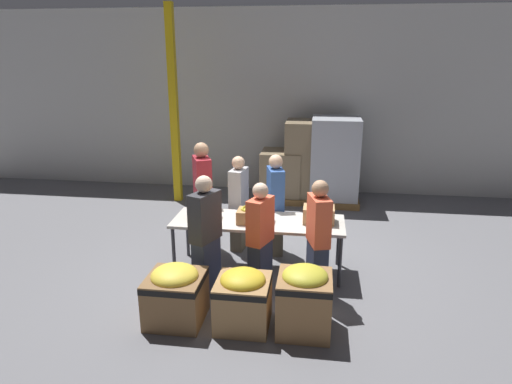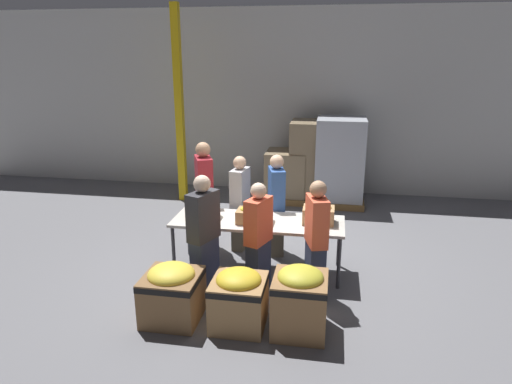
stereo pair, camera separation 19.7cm
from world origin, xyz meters
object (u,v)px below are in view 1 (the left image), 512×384
donation_bin_2 (304,298)px  pallet_stack_2 (335,161)px  support_pillar (174,107)px  pallet_stack_0 (308,162)px  banana_box_0 (204,208)px  donation_bin_1 (243,297)px  volunteer_4 (318,241)px  sorting_table (258,224)px  volunteer_0 (239,204)px  volunteer_5 (206,237)px  donation_bin_0 (176,292)px  volunteer_1 (275,205)px  volunteer_3 (260,240)px  banana_box_2 (319,212)px  banana_box_1 (254,214)px  volunteer_2 (203,197)px  pallet_stack_1 (281,176)px

donation_bin_2 → pallet_stack_2: 4.85m
support_pillar → pallet_stack_0: bearing=9.1°
banana_box_0 → donation_bin_1: banana_box_0 is taller
pallet_stack_2 → volunteer_4: bearing=-94.2°
sorting_table → volunteer_0: (-0.41, 0.74, 0.04)m
volunteer_5 → donation_bin_0: (-0.21, -0.67, -0.44)m
donation_bin_2 → donation_bin_0: bearing=180.0°
volunteer_1 → pallet_stack_0: 2.88m
volunteer_0 → volunteer_3: 1.46m
volunteer_4 → pallet_stack_0: pallet_stack_0 is taller
donation_bin_1 → pallet_stack_0: size_ratio=0.41×
volunteer_0 → banana_box_2: bearing=69.9°
donation_bin_2 → volunteer_4: bearing=80.8°
banana_box_0 → volunteer_5: 0.79m
banana_box_1 → pallet_stack_2: 3.66m
banana_box_1 → donation_bin_2: bearing=-60.4°
volunteer_4 → support_pillar: bearing=23.1°
volunteer_1 → pallet_stack_2: 2.90m
banana_box_2 → volunteer_1: size_ratio=0.27×
donation_bin_1 → volunteer_2: bearing=115.3°
banana_box_0 → banana_box_2: size_ratio=0.94×
volunteer_0 → donation_bin_1: 2.24m
sorting_table → pallet_stack_0: pallet_stack_0 is taller
banana_box_0 → volunteer_3: 1.11m
volunteer_2 → donation_bin_0: 2.18m
support_pillar → pallet_stack_2: 3.51m
support_pillar → volunteer_4: bearing=-50.8°
donation_bin_1 → banana_box_1: bearing=92.6°
pallet_stack_0 → volunteer_5: bearing=-105.3°
sorting_table → donation_bin_2: bearing=-63.2°
volunteer_4 → donation_bin_2: volunteer_4 is taller
sorting_table → donation_bin_0: bearing=-118.8°
volunteer_1 → volunteer_4: volunteer_1 is taller
pallet_stack_0 → pallet_stack_2: 0.58m
volunteer_4 → volunteer_1: bearing=11.6°
pallet_stack_0 → support_pillar: bearing=-170.9°
donation_bin_1 → support_pillar: (-2.18, 4.48, 1.63)m
volunteer_3 → pallet_stack_1: bearing=22.0°
donation_bin_0 → donation_bin_2: donation_bin_2 is taller
volunteer_1 → donation_bin_0: size_ratio=2.28×
banana_box_1 → donation_bin_0: bearing=-119.1°
sorting_table → volunteer_2: 1.20m
volunteer_1 → banana_box_1: bearing=-32.1°
volunteer_2 → volunteer_4: bearing=30.7°
sorting_table → support_pillar: 3.95m
banana_box_1 → volunteer_1: bearing=73.3°
volunteer_1 → pallet_stack_1: bearing=167.6°
volunteer_0 → volunteer_4: bearing=51.2°
pallet_stack_1 → pallet_stack_2: bearing=-2.1°
volunteer_2 → pallet_stack_1: bearing=136.0°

